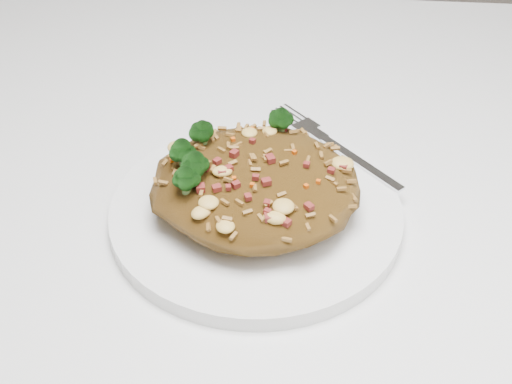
# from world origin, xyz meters

# --- Properties ---
(dining_table) EXTENTS (1.20, 0.80, 0.75)m
(dining_table) POSITION_xyz_m (0.00, 0.00, 0.66)
(dining_table) COLOR silver
(dining_table) RESTS_ON ground
(plate) EXTENTS (0.24, 0.24, 0.01)m
(plate) POSITION_xyz_m (-0.02, -0.04, 0.76)
(plate) COLOR white
(plate) RESTS_ON dining_table
(fried_rice) EXTENTS (0.17, 0.15, 0.06)m
(fried_rice) POSITION_xyz_m (-0.02, -0.04, 0.79)
(fried_rice) COLOR brown
(fried_rice) RESTS_ON plate
(fork) EXTENTS (0.12, 0.13, 0.00)m
(fork) POSITION_xyz_m (0.05, 0.04, 0.77)
(fork) COLOR silver
(fork) RESTS_ON plate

